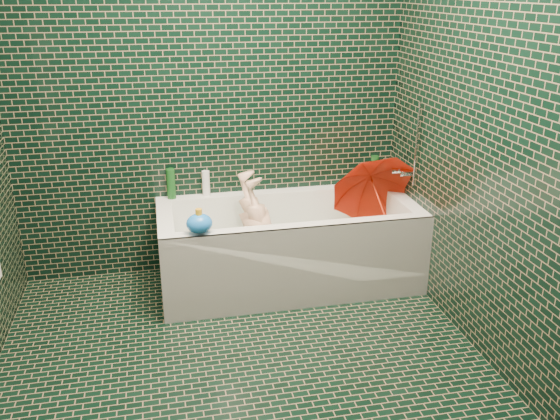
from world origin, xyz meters
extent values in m
plane|color=black|center=(0.00, 0.00, 0.00)|extent=(2.80, 2.80, 0.00)
plane|color=black|center=(0.00, 1.40, 1.25)|extent=(2.80, 0.00, 2.80)
plane|color=black|center=(0.00, -1.40, 1.25)|extent=(2.80, 0.00, 2.80)
plane|color=black|center=(1.30, 0.00, 1.25)|extent=(0.00, 2.80, 2.80)
cube|color=white|center=(0.45, 1.02, 0.07)|extent=(1.70, 0.75, 0.15)
cube|color=white|center=(0.45, 1.35, 0.35)|extent=(1.70, 0.10, 0.40)
cube|color=white|center=(0.45, 0.70, 0.35)|extent=(1.70, 0.10, 0.40)
cube|color=white|center=(1.25, 1.02, 0.35)|extent=(0.10, 0.55, 0.40)
cube|color=white|center=(-0.35, 1.02, 0.35)|extent=(0.10, 0.55, 0.40)
cube|color=white|center=(0.45, 0.66, 0.28)|extent=(1.70, 0.02, 0.55)
cube|color=green|center=(0.45, 1.02, 0.16)|extent=(1.35, 0.47, 0.01)
cube|color=silver|center=(0.45, 1.02, 0.30)|extent=(1.48, 0.53, 0.00)
cylinder|color=silver|center=(1.28, 1.02, 0.73)|extent=(0.14, 0.05, 0.05)
cylinder|color=silver|center=(1.20, 1.08, 0.73)|extent=(0.05, 0.04, 0.04)
cylinder|color=silver|center=(1.27, 0.92, 0.95)|extent=(0.01, 0.01, 0.55)
imported|color=#DDAA8A|center=(0.29, 1.02, 0.31)|extent=(1.00, 0.40, 0.43)
imported|color=red|center=(1.05, 0.97, 0.57)|extent=(0.67, 0.80, 0.79)
imported|color=white|center=(1.13, 1.37, 0.55)|extent=(0.10, 0.10, 0.22)
imported|color=#4E217E|center=(1.25, 1.34, 0.55)|extent=(0.11, 0.11, 0.18)
imported|color=#124116|center=(1.10, 1.37, 0.55)|extent=(0.15, 0.15, 0.18)
cylinder|color=#124116|center=(1.14, 1.31, 0.66)|extent=(0.07, 0.07, 0.22)
cylinder|color=silver|center=(1.25, 1.35, 0.64)|extent=(0.06, 0.06, 0.18)
cylinder|color=#124116|center=(-0.29, 1.35, 0.65)|extent=(0.06, 0.06, 0.21)
cylinder|color=white|center=(-0.05, 1.36, 0.64)|extent=(0.06, 0.06, 0.17)
ellipsoid|color=orange|center=(1.03, 1.32, 0.58)|extent=(0.10, 0.09, 0.06)
sphere|color=orange|center=(1.07, 1.33, 0.62)|extent=(0.04, 0.04, 0.04)
cone|color=orange|center=(1.09, 1.34, 0.62)|extent=(0.02, 0.02, 0.02)
ellipsoid|color=blue|center=(-0.16, 0.70, 0.61)|extent=(0.18, 0.16, 0.12)
cylinder|color=orange|center=(-0.16, 0.70, 0.68)|extent=(0.04, 0.04, 0.04)
camera|label=1|loc=(-0.37, -2.51, 1.92)|focal=38.00mm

